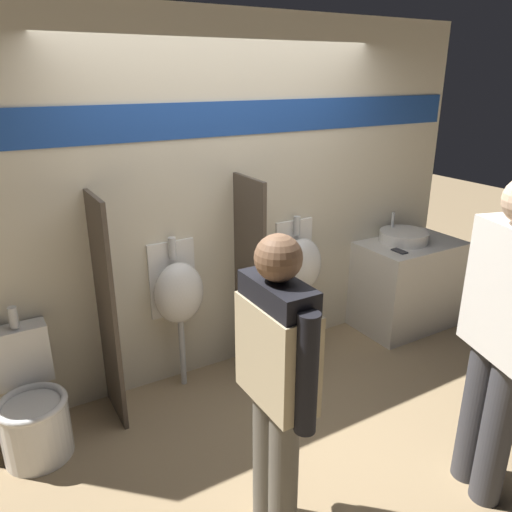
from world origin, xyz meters
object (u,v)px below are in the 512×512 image
Objects in this scene: person_with_lanyard at (503,333)px; urinal_far at (300,265)px; sink_basin at (404,236)px; person_in_vest at (276,373)px; toilet at (32,409)px; cell_phone at (399,251)px; urinal_near_counter at (178,292)px.

urinal_far is at bearing 16.72° from person_with_lanyard.
sink_basin is 2.62m from person_in_vest.
person_in_vest reaches higher than toilet.
toilet is (-3.24, -0.08, -0.58)m from sink_basin.
person_in_vest is (-2.02, -1.17, 0.12)m from cell_phone.
cell_phone is at bearing -19.56° from urinal_far.
person_with_lanyard is at bearing -90.82° from urinal_far.
urinal_near_counter is (-1.92, 0.30, -0.06)m from cell_phone.
urinal_near_counter reaches higher than cell_phone.
cell_phone is 0.12× the size of urinal_near_counter.
cell_phone is 1.77m from person_with_lanyard.
person_in_vest is at bearing -51.89° from toilet.
urinal_far is 0.64× the size of person_with_lanyard.
person_in_vest is (-0.09, -1.46, 0.18)m from urinal_near_counter.
urinal_near_counter is at bearing 47.65° from person_with_lanyard.
urinal_near_counter is 2.13m from person_with_lanyard.
sink_basin is at bearing -3.12° from urinal_near_counter.
urinal_near_counter is 1.28× the size of toilet.
person_in_vest is at bearing -128.96° from urinal_far.
cell_phone is at bearing -59.69° from person_in_vest.
person_in_vest is (-1.18, -1.46, 0.18)m from urinal_far.
person_in_vest is at bearing -149.89° from cell_phone.
sink_basin is 3.12× the size of cell_phone.
urinal_far reaches higher than cell_phone.
toilet is at bearing -174.86° from urinal_far.
urinal_far is at bearing 0.00° from urinal_near_counter.
toilet is at bearing 178.11° from cell_phone.
person_with_lanyard reaches higher than toilet.
person_with_lanyard reaches higher than urinal_far.
urinal_far is at bearing 160.44° from cell_phone.
person_with_lanyard is (-0.86, -1.54, 0.18)m from cell_phone.
person_with_lanyard reaches higher than cell_phone.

